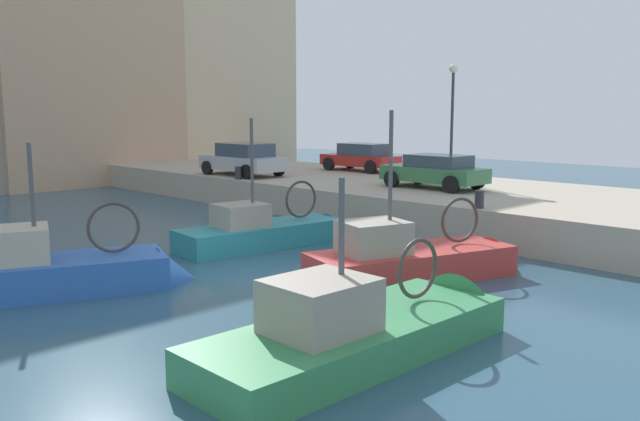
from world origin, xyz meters
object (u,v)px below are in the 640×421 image
fishing_boat_blue (67,286)px  parked_car_red (361,157)px  fishing_boat_green (371,344)px  mooring_bollard_south (479,199)px  fishing_boat_teal (271,241)px  fishing_boat_red (421,272)px  parked_car_green (435,171)px  quay_streetlamp (452,103)px  mooring_bollard_mid (238,173)px  parked_car_silver (243,159)px

fishing_boat_blue → parked_car_red: fishing_boat_blue is taller
fishing_boat_green → mooring_bollard_south: 9.87m
fishing_boat_teal → fishing_boat_blue: (-6.87, -0.77, 0.01)m
fishing_boat_red → parked_car_green: size_ratio=1.56×
mooring_bollard_south → quay_streetlamp: 8.06m
parked_car_green → mooring_bollard_mid: (-3.32, 7.96, -0.40)m
fishing_boat_green → quay_streetlamp: size_ratio=1.43×
fishing_boat_green → parked_car_silver: size_ratio=1.61×
fishing_boat_teal → parked_car_red: bearing=29.1°
parked_car_green → parked_car_red: bearing=63.6°
fishing_boat_green → fishing_boat_teal: (4.74, 8.27, -0.01)m
fishing_boat_green → mooring_bollard_south: fishing_boat_green is taller
quay_streetlamp → fishing_boat_green: bearing=-150.1°
fishing_boat_green → parked_car_green: 14.66m
parked_car_silver → mooring_bollard_mid: parked_car_silver is taller
fishing_boat_green → parked_car_green: size_ratio=1.71×
parked_car_green → fishing_boat_teal: bearing=174.9°
mooring_bollard_south → fishing_boat_green: bearing=-158.7°
parked_car_red → quay_streetlamp: quay_streetlamp is taller
parked_car_red → mooring_bollard_mid: 6.81m
fishing_boat_teal → mooring_bollard_south: (4.37, -4.72, 1.36)m
fishing_boat_red → quay_streetlamp: size_ratio=1.30×
fishing_boat_red → fishing_boat_blue: 8.54m
parked_car_red → mooring_bollard_south: size_ratio=7.29×
parked_car_red → mooring_bollard_south: bearing=-121.7°
mooring_bollard_mid → quay_streetlamp: 9.54m
fishing_boat_teal → fishing_boat_blue: size_ratio=1.03×
fishing_boat_green → fishing_boat_red: bearing=27.5°
parked_car_green → mooring_bollard_mid: size_ratio=7.33×
fishing_boat_green → parked_car_red: 21.48m
parked_car_green → quay_streetlamp: size_ratio=0.83×
mooring_bollard_mid → parked_car_red: bearing=-9.5°
fishing_boat_red → parked_car_green: bearing=33.7°
fishing_boat_red → fishing_boat_blue: bearing=144.2°
parked_car_red → mooring_bollard_south: parked_car_red is taller
fishing_boat_teal → mooring_bollard_mid: size_ratio=11.50×
fishing_boat_red → parked_car_green: 9.34m
parked_car_green → parked_car_silver: bearing=103.1°
fishing_boat_teal → mooring_bollard_south: size_ratio=11.50×
fishing_boat_green → fishing_boat_red: fishing_boat_red is taller
fishing_boat_blue → mooring_bollard_mid: bearing=35.6°
fishing_boat_green → fishing_boat_teal: fishing_boat_teal is taller
parked_car_silver → mooring_bollard_south: size_ratio=7.81×
parked_car_red → parked_car_green: bearing=-116.4°
fishing_boat_blue → mooring_bollard_south: size_ratio=11.14×
parked_car_green → fishing_boat_blue: bearing=-179.6°
parked_car_silver → mooring_bollard_mid: bearing=-135.6°
mooring_bollard_south → quay_streetlamp: size_ratio=0.11×
quay_streetlamp → mooring_bollard_south: bearing=-139.0°
fishing_boat_blue → parked_car_green: fishing_boat_blue is taller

